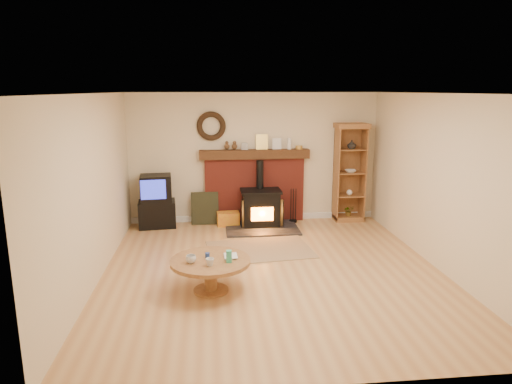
{
  "coord_description": "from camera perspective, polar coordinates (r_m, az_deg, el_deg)",
  "views": [
    {
      "loc": [
        -0.9,
        -6.34,
        2.65
      ],
      "look_at": [
        -0.14,
        1.0,
        0.99
      ],
      "focal_mm": 32.0,
      "sensor_mm": 36.0,
      "label": 1
    }
  ],
  "objects": [
    {
      "name": "curio_cabinet",
      "position": [
        9.49,
        11.58,
        2.41
      ],
      "size": [
        0.64,
        0.46,
        2.0
      ],
      "color": "brown",
      "rests_on": "ground"
    },
    {
      "name": "coffee_table",
      "position": [
        6.16,
        -5.73,
        -9.14
      ],
      "size": [
        1.07,
        1.07,
        0.61
      ],
      "color": "brown",
      "rests_on": "ground"
    },
    {
      "name": "leaning_painting",
      "position": [
        9.19,
        -6.4,
        -2.03
      ],
      "size": [
        0.54,
        0.15,
        0.65
      ],
      "primitive_type": "cube",
      "rotation": [
        -0.17,
        0.0,
        0.0
      ],
      "color": "black",
      "rests_on": "ground"
    },
    {
      "name": "tv_unit",
      "position": [
        9.13,
        -12.31,
        -1.25
      ],
      "size": [
        0.75,
        0.56,
        1.04
      ],
      "color": "black",
      "rests_on": "ground"
    },
    {
      "name": "room_shell",
      "position": [
        6.57,
        1.9,
        4.5
      ],
      "size": [
        5.02,
        5.52,
        2.61
      ],
      "color": "beige",
      "rests_on": "ground"
    },
    {
      "name": "firelog_box",
      "position": [
        9.11,
        -3.49,
        -3.37
      ],
      "size": [
        0.45,
        0.29,
        0.27
      ],
      "primitive_type": "cube",
      "rotation": [
        0.0,
        0.0,
        0.05
      ],
      "color": "yellow",
      "rests_on": "ground"
    },
    {
      "name": "wood_stove",
      "position": [
        8.97,
        0.61,
        -2.13
      ],
      "size": [
        1.4,
        1.0,
        1.29
      ],
      "color": "black",
      "rests_on": "ground"
    },
    {
      "name": "ground",
      "position": [
        6.94,
        2.05,
        -9.79
      ],
      "size": [
        5.5,
        5.5,
        0.0
      ],
      "primitive_type": "plane",
      "color": "tan",
      "rests_on": "ground"
    },
    {
      "name": "fire_tools",
      "position": [
        9.35,
        4.66,
        -2.97
      ],
      "size": [
        0.16,
        0.16,
        0.7
      ],
      "color": "black",
      "rests_on": "ground"
    },
    {
      "name": "chimney_breast",
      "position": [
        9.24,
        -0.19,
        1.16
      ],
      "size": [
        2.2,
        0.22,
        1.78
      ],
      "color": "maroon",
      "rests_on": "ground"
    },
    {
      "name": "area_rug",
      "position": [
        7.77,
        0.47,
        -7.19
      ],
      "size": [
        1.83,
        1.36,
        0.01
      ],
      "primitive_type": "cube",
      "rotation": [
        0.0,
        0.0,
        0.11
      ],
      "color": "brown",
      "rests_on": "ground"
    }
  ]
}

